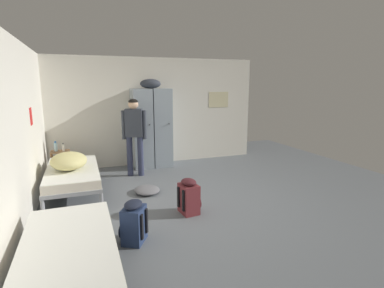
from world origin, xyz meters
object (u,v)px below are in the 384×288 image
at_px(shelf_unit, 61,161).
at_px(person_traveler, 134,130).
at_px(backpack_navy, 133,222).
at_px(clothes_pile_grey, 147,190).
at_px(bedding_heap, 69,161).
at_px(bed_left_rear, 73,173).
at_px(backpack_maroon, 189,197).
at_px(lotion_bottle, 63,147).
at_px(locker_bank, 152,126).
at_px(bed_left_front, 69,253).
at_px(water_bottle, 56,147).

height_order(shelf_unit, person_traveler, person_traveler).
relative_size(backpack_navy, clothes_pile_grey, 1.06).
height_order(shelf_unit, bedding_heap, bedding_heap).
height_order(shelf_unit, bed_left_rear, shelf_unit).
bearing_deg(bed_left_rear, backpack_maroon, -41.95).
relative_size(bedding_heap, lotion_bottle, 4.61).
bearing_deg(locker_bank, backpack_navy, -106.91).
bearing_deg(person_traveler, bed_left_front, -109.77).
bearing_deg(lotion_bottle, backpack_maroon, -54.60).
xyz_separation_m(water_bottle, lotion_bottle, (0.15, -0.06, -0.02)).
bearing_deg(clothes_pile_grey, water_bottle, 134.61).
relative_size(shelf_unit, bed_left_rear, 0.30).
height_order(bed_left_rear, water_bottle, water_bottle).
height_order(lotion_bottle, backpack_maroon, lotion_bottle).
relative_size(locker_bank, shelf_unit, 3.63).
height_order(backpack_navy, clothes_pile_grey, backpack_navy).
relative_size(bed_left_front, lotion_bottle, 10.96).
relative_size(locker_bank, bed_left_front, 1.09).
height_order(shelf_unit, backpack_maroon, shelf_unit).
bearing_deg(backpack_maroon, clothes_pile_grey, 111.84).
distance_m(person_traveler, backpack_maroon, 2.39).
bearing_deg(shelf_unit, clothes_pile_grey, -46.52).
bearing_deg(locker_bank, water_bottle, -175.81).
bearing_deg(bed_left_front, locker_bank, 66.65).
bearing_deg(locker_bank, person_traveler, -130.28).
relative_size(bed_left_front, backpack_navy, 3.45).
distance_m(locker_bank, shelf_unit, 2.12).
bearing_deg(locker_bank, shelf_unit, -175.08).
bearing_deg(locker_bank, clothes_pile_grey, -106.29).
xyz_separation_m(person_traveler, backpack_navy, (-0.52, -2.81, -0.74)).
relative_size(locker_bank, backpack_navy, 3.76).
distance_m(person_traveler, water_bottle, 1.68).
distance_m(bed_left_front, clothes_pile_grey, 2.67).
bearing_deg(backpack_maroon, bed_left_rear, 138.05).
xyz_separation_m(bedding_heap, backpack_navy, (0.77, -2.02, -0.38)).
height_order(locker_bank, backpack_navy, locker_bank).
distance_m(shelf_unit, person_traveler, 1.69).
xyz_separation_m(person_traveler, clothes_pile_grey, (0.00, -1.15, -0.94)).
relative_size(shelf_unit, clothes_pile_grey, 1.10).
distance_m(locker_bank, clothes_pile_grey, 2.05).
height_order(shelf_unit, backpack_navy, shelf_unit).
bearing_deg(shelf_unit, bed_left_front, -86.35).
bearing_deg(shelf_unit, locker_bank, 4.92).
bearing_deg(person_traveler, lotion_bottle, 164.66).
height_order(locker_bank, lotion_bottle, locker_bank).
relative_size(locker_bank, backpack_maroon, 3.76).
relative_size(shelf_unit, person_traveler, 0.34).
xyz_separation_m(bedding_heap, lotion_bottle, (-0.13, 1.18, 0.01)).
bearing_deg(bed_left_front, person_traveler, 70.23).
height_order(backpack_maroon, clothes_pile_grey, backpack_maroon).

